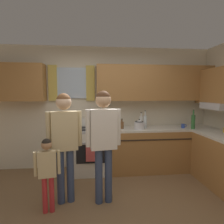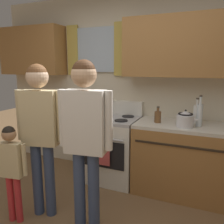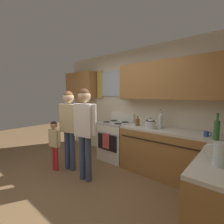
% 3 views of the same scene
% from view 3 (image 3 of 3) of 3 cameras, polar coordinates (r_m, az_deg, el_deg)
% --- Properties ---
extents(ground_plane, '(12.00, 12.00, 0.00)m').
position_cam_3_polar(ground_plane, '(2.91, -15.08, -26.18)').
color(ground_plane, brown).
extents(back_wall_unit, '(4.60, 0.42, 2.60)m').
position_cam_3_polar(back_wall_unit, '(3.74, 8.53, 5.68)').
color(back_wall_unit, beige).
rests_on(back_wall_unit, ground).
extents(kitchen_counter_run, '(2.24, 1.91, 0.90)m').
position_cam_3_polar(kitchen_counter_run, '(2.84, 26.62, -17.27)').
color(kitchen_counter_run, '#9E6B38').
rests_on(kitchen_counter_run, ground).
extents(stove_oven, '(0.68, 0.67, 1.10)m').
position_cam_3_polar(stove_oven, '(3.90, 1.37, -9.95)').
color(stove_oven, silver).
rests_on(stove_oven, ground).
extents(bottle_tall_clear, '(0.07, 0.07, 0.37)m').
position_cam_3_polar(bottle_tall_clear, '(3.18, 16.79, -3.30)').
color(bottle_tall_clear, silver).
rests_on(bottle_tall_clear, kitchen_counter_run).
extents(bottle_squat_brown, '(0.08, 0.08, 0.21)m').
position_cam_3_polar(bottle_squat_brown, '(3.40, 9.12, -3.60)').
color(bottle_squat_brown, brown).
rests_on(bottle_squat_brown, kitchen_counter_run).
extents(bottle_wine_green, '(0.08, 0.08, 0.39)m').
position_cam_3_polar(bottle_wine_green, '(2.75, 33.34, -5.29)').
color(bottle_wine_green, '#2D6633').
rests_on(bottle_wine_green, kitchen_counter_run).
extents(bottle_milk_white, '(0.08, 0.08, 0.31)m').
position_cam_3_polar(bottle_milk_white, '(3.34, 17.22, -3.23)').
color(bottle_milk_white, white).
rests_on(bottle_milk_white, kitchen_counter_run).
extents(mug_cobalt_blue, '(0.11, 0.07, 0.08)m').
position_cam_3_polar(mug_cobalt_blue, '(2.90, 30.69, -6.75)').
color(mug_cobalt_blue, '#2D479E').
rests_on(mug_cobalt_blue, kitchen_counter_run).
extents(stovetop_kettle, '(0.27, 0.20, 0.21)m').
position_cam_3_polar(stovetop_kettle, '(3.15, 13.55, -4.12)').
color(stovetop_kettle, silver).
rests_on(stovetop_kettle, kitchen_counter_run).
extents(water_pitcher, '(0.19, 0.11, 0.22)m').
position_cam_3_polar(water_pitcher, '(1.80, 33.79, -12.29)').
color(water_pitcher, silver).
rests_on(water_pitcher, kitchen_counter_run).
extents(adult_holding_child, '(0.49, 0.23, 1.62)m').
position_cam_3_polar(adult_holding_child, '(3.35, -15.11, -3.14)').
color(adult_holding_child, '#38476B').
rests_on(adult_holding_child, ground).
extents(adult_in_plaid, '(0.51, 0.22, 1.66)m').
position_cam_3_polar(adult_in_plaid, '(2.86, -9.75, -4.11)').
color(adult_in_plaid, '#38476B').
rests_on(adult_in_plaid, ground).
extents(small_child, '(0.34, 0.14, 1.03)m').
position_cam_3_polar(small_child, '(3.48, -19.88, -9.30)').
color(small_child, red).
rests_on(small_child, ground).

